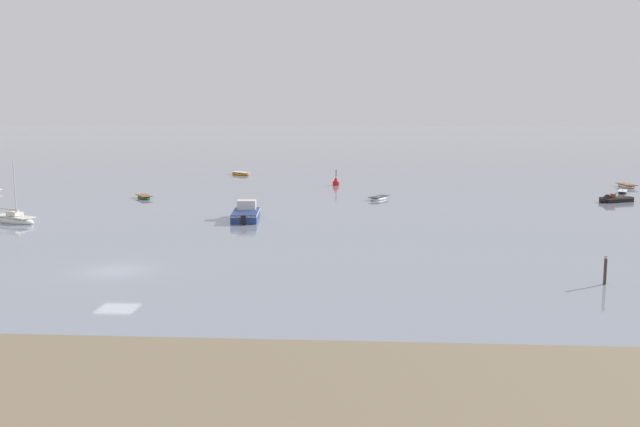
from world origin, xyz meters
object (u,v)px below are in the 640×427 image
object	(u,v)px
rowboat_moored_3	(623,192)
channel_buoy	(336,182)
rowboat_moored_2	(627,186)
sailboat_moored_0	(13,220)
rowboat_moored_5	(144,197)
rowboat_moored_6	(379,198)
motorboat_moored_0	(247,214)
motorboat_moored_3	(612,200)
mooring_post_near	(605,271)
rowboat_moored_1	(241,174)

from	to	relation	value
rowboat_moored_3	channel_buoy	size ratio (longest dim) A/B	1.35
rowboat_moored_2	sailboat_moored_0	distance (m)	75.37
sailboat_moored_0	rowboat_moored_3	bearing A→B (deg)	51.01
rowboat_moored_5	rowboat_moored_6	size ratio (longest dim) A/B	1.00
rowboat_moored_3	sailboat_moored_0	world-z (taller)	sailboat_moored_0
rowboat_moored_2	rowboat_moored_3	world-z (taller)	rowboat_moored_2
rowboat_moored_3	rowboat_moored_2	bearing A→B (deg)	-0.57
motorboat_moored_0	rowboat_moored_3	size ratio (longest dim) A/B	2.21
rowboat_moored_3	motorboat_moored_3	distance (m)	9.96
motorboat_moored_0	rowboat_moored_6	size ratio (longest dim) A/B	1.94
rowboat_moored_5	motorboat_moored_0	bearing A→B (deg)	12.33
rowboat_moored_3	rowboat_moored_6	world-z (taller)	rowboat_moored_6
motorboat_moored_0	rowboat_moored_5	size ratio (longest dim) A/B	1.94
channel_buoy	mooring_post_near	size ratio (longest dim) A/B	1.23
motorboat_moored_3	rowboat_moored_5	world-z (taller)	motorboat_moored_3
rowboat_moored_1	sailboat_moored_0	distance (m)	50.90
rowboat_moored_2	channel_buoy	xyz separation A→B (m)	(-38.79, -0.20, 0.29)
rowboat_moored_2	motorboat_moored_3	size ratio (longest dim) A/B	0.91
rowboat_moored_2	rowboat_moored_5	xyz separation A→B (m)	(-60.49, -16.25, -0.02)
channel_buoy	mooring_post_near	xyz separation A→B (m)	(18.33, -55.06, 0.34)
rowboat_moored_2	rowboat_moored_5	bearing A→B (deg)	-82.18
rowboat_moored_2	rowboat_moored_6	distance (m)	36.59
channel_buoy	mooring_post_near	bearing A→B (deg)	-71.59
motorboat_moored_0	motorboat_moored_3	distance (m)	41.53
rowboat_moored_6	channel_buoy	xyz separation A→B (m)	(-5.61, 15.23, 0.31)
rowboat_moored_1	motorboat_moored_3	size ratio (longest dim) A/B	0.89
rowboat_moored_3	motorboat_moored_3	world-z (taller)	motorboat_moored_3
motorboat_moored_3	rowboat_moored_6	distance (m)	26.04
motorboat_moored_0	rowboat_moored_2	xyz separation A→B (m)	(46.00, 30.68, -0.21)
rowboat_moored_2	motorboat_moored_3	xyz separation A→B (m)	(-7.14, -16.01, 0.03)
motorboat_moored_3	rowboat_moored_1	bearing A→B (deg)	-59.24
motorboat_moored_0	mooring_post_near	world-z (taller)	motorboat_moored_0
rowboat_moored_1	rowboat_moored_3	size ratio (longest dim) A/B	1.29
rowboat_moored_2	sailboat_moored_0	bearing A→B (deg)	-69.93
rowboat_moored_2	rowboat_moored_1	bearing A→B (deg)	-112.40
channel_buoy	rowboat_moored_1	bearing A→B (deg)	136.48
motorboat_moored_0	mooring_post_near	size ratio (longest dim) A/B	3.67
rowboat_moored_3	rowboat_moored_5	world-z (taller)	rowboat_moored_5
rowboat_moored_3	rowboat_moored_5	bearing A→B (deg)	121.12
rowboat_moored_5	mooring_post_near	xyz separation A→B (m)	(40.04, -39.01, 0.65)
channel_buoy	rowboat_moored_3	bearing A→B (deg)	-10.73
rowboat_moored_3	motorboat_moored_3	size ratio (longest dim) A/B	0.69
rowboat_moored_5	motorboat_moored_3	bearing A→B (deg)	57.46
rowboat_moored_6	mooring_post_near	xyz separation A→B (m)	(12.72, -39.83, 0.66)
rowboat_moored_1	rowboat_moored_6	world-z (taller)	rowboat_moored_1
channel_buoy	rowboat_moored_2	bearing A→B (deg)	0.30
rowboat_moored_2	rowboat_moored_6	xyz separation A→B (m)	(-33.18, -15.43, -0.02)
rowboat_moored_1	rowboat_moored_6	size ratio (longest dim) A/B	1.13
rowboat_moored_3	mooring_post_near	world-z (taller)	mooring_post_near
rowboat_moored_6	sailboat_moored_0	size ratio (longest dim) A/B	0.59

